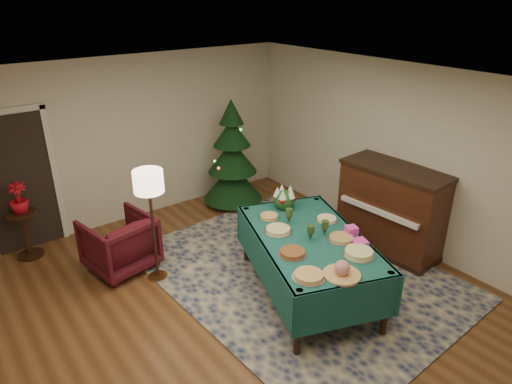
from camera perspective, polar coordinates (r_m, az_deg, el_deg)
room_shell at (r=4.80m, az=-0.51°, el=-4.01°), size 7.00×7.00×7.00m
doorway at (r=7.39m, az=-27.58°, el=1.34°), size 1.08×0.04×2.16m
rug at (r=6.43m, az=5.07°, el=-10.07°), size 3.39×4.35×0.02m
buffet_table at (r=5.72m, az=6.62°, el=-6.98°), size 1.92×2.46×0.84m
platter_0 at (r=4.88m, az=6.62°, el=-10.36°), size 0.36×0.36×0.05m
platter_1 at (r=4.94m, az=10.70°, el=-9.61°), size 0.41×0.41×0.18m
platter_2 at (r=5.34m, az=12.73°, el=-7.46°), size 0.37×0.37×0.07m
platter_3 at (r=5.24m, az=4.57°, el=-7.59°), size 0.33×0.33×0.06m
platter_4 at (r=5.61m, az=10.60°, el=-5.71°), size 0.34×0.34×0.05m
platter_5 at (r=5.69m, az=2.76°, el=-4.79°), size 0.35×0.35×0.06m
platter_6 at (r=6.02m, az=8.84°, el=-3.38°), size 0.29×0.29×0.05m
platter_7 at (r=6.02m, az=1.65°, el=-3.09°), size 0.27×0.27×0.05m
goblet_0 at (r=5.88m, az=4.15°, el=-2.93°), size 0.09×0.09×0.20m
goblet_1 at (r=5.64m, az=8.60°, el=-4.40°), size 0.09×0.09×0.20m
goblet_2 at (r=5.51m, az=6.85°, el=-5.04°), size 0.09×0.09×0.20m
napkin_stack at (r=5.58m, az=12.83°, el=-6.11°), size 0.22×0.22×0.04m
gift_box at (r=5.73m, az=11.82°, el=-4.76°), size 0.17×0.17×0.11m
centerpiece at (r=6.25m, az=3.58°, el=-0.77°), size 0.30×0.30×0.35m
armchair at (r=6.60m, az=-16.74°, el=-5.85°), size 0.96×0.92×0.86m
floor_lamp at (r=5.85m, az=-13.23°, el=0.45°), size 0.38×0.38×1.56m
side_table at (r=7.41m, az=-26.74°, el=-4.84°), size 0.40×0.40×0.71m
potted_plant at (r=7.21m, az=-27.46°, el=-1.40°), size 0.25×0.45×0.25m
christmas_tree at (r=8.08m, az=-2.98°, el=4.21°), size 1.19×1.19×1.93m
piano at (r=6.95m, az=16.54°, el=-2.23°), size 0.82×1.57×1.32m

